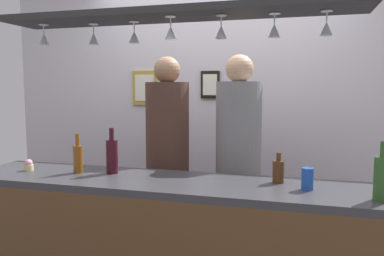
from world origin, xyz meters
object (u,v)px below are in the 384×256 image
object	(u,v)px
picture_frame_crest	(210,85)
picture_frame_caricature	(145,88)
drink_can	(307,179)
bottle_beer_amber_tall	(78,158)
bottle_champagne_green	(382,177)
person_middle_grey_shirt	(238,149)
bottle_beer_brown_stubby	(278,171)
person_left_brown_shirt	(168,146)
cupcake	(29,165)
bottle_wine_dark_red	(112,155)

from	to	relation	value
picture_frame_crest	picture_frame_caricature	bearing A→B (deg)	180.00
picture_frame_caricature	drink_can	bearing A→B (deg)	-42.24
bottle_beer_amber_tall	bottle_champagne_green	bearing A→B (deg)	-4.47
person_middle_grey_shirt	bottle_beer_brown_stubby	bearing A→B (deg)	-59.25
person_left_brown_shirt	picture_frame_crest	distance (m)	0.90
bottle_champagne_green	picture_frame_caricature	distance (m)	2.47
bottle_beer_amber_tall	picture_frame_crest	bearing A→B (deg)	67.45
bottle_beer_brown_stubby	bottle_beer_amber_tall	world-z (taller)	bottle_beer_amber_tall
cupcake	picture_frame_crest	xyz separation A→B (m)	(0.93, 1.41, 0.55)
picture_frame_caricature	bottle_beer_brown_stubby	bearing A→B (deg)	-42.89
bottle_beer_brown_stubby	bottle_champagne_green	xyz separation A→B (m)	(0.51, -0.23, 0.05)
bottle_champagne_green	cupcake	distance (m)	2.17
person_middle_grey_shirt	picture_frame_crest	bearing A→B (deg)	117.81
bottle_beer_amber_tall	picture_frame_crest	distance (m)	1.57
bottle_champagne_green	picture_frame_crest	world-z (taller)	picture_frame_crest
bottle_champagne_green	picture_frame_crest	size ratio (longest dim) A/B	1.15
bottle_beer_amber_tall	picture_frame_caricature	size ratio (longest dim) A/B	0.76
person_middle_grey_shirt	bottle_champagne_green	xyz separation A→B (m)	(0.84, -0.78, 0.01)
person_left_brown_shirt	picture_frame_crest	size ratio (longest dim) A/B	6.77
person_left_brown_shirt	bottle_champagne_green	distance (m)	1.60
bottle_beer_brown_stubby	drink_can	distance (m)	0.20
person_left_brown_shirt	person_middle_grey_shirt	distance (m)	0.56
person_left_brown_shirt	picture_frame_caricature	xyz separation A→B (m)	(-0.50, 0.74, 0.45)
drink_can	picture_frame_crest	world-z (taller)	picture_frame_crest
bottle_champagne_green	picture_frame_caricature	bearing A→B (deg)	141.35
bottle_beer_amber_tall	picture_frame_caricature	bearing A→B (deg)	94.04
person_middle_grey_shirt	picture_frame_crest	size ratio (longest dim) A/B	6.78
bottle_wine_dark_red	bottle_beer_brown_stubby	distance (m)	1.07
bottle_beer_amber_tall	cupcake	distance (m)	0.37
bottle_wine_dark_red	picture_frame_crest	bearing A→B (deg)	75.26
bottle_wine_dark_red	picture_frame_caricature	size ratio (longest dim) A/B	0.88
cupcake	picture_frame_caricature	size ratio (longest dim) A/B	0.23
cupcake	picture_frame_crest	size ratio (longest dim) A/B	0.30
person_middle_grey_shirt	bottle_beer_amber_tall	distance (m)	1.15
drink_can	picture_frame_caricature	distance (m)	2.15
drink_can	picture_frame_caricature	world-z (taller)	picture_frame_caricature
bottle_wine_dark_red	bottle_champagne_green	xyz separation A→B (m)	(1.58, -0.19, 0.00)
person_middle_grey_shirt	bottle_wine_dark_red	size ratio (longest dim) A/B	5.88
bottle_wine_dark_red	drink_can	size ratio (longest dim) A/B	2.46
person_left_brown_shirt	drink_can	world-z (taller)	person_left_brown_shirt
bottle_beer_brown_stubby	bottle_champagne_green	size ratio (longest dim) A/B	0.60
person_middle_grey_shirt	drink_can	world-z (taller)	person_middle_grey_shirt
picture_frame_caricature	bottle_champagne_green	bearing A→B (deg)	-38.65
bottle_beer_amber_tall	drink_can	xyz separation A→B (m)	(1.45, -0.03, -0.04)
bottle_beer_brown_stubby	bottle_beer_amber_tall	size ratio (longest dim) A/B	0.69
bottle_wine_dark_red	cupcake	world-z (taller)	bottle_wine_dark_red
picture_frame_crest	picture_frame_caricature	xyz separation A→B (m)	(-0.67, 0.00, -0.03)
bottle_wine_dark_red	person_middle_grey_shirt	bearing A→B (deg)	38.26
drink_can	picture_frame_crest	distance (m)	1.74
bottle_wine_dark_red	picture_frame_caricature	xyz separation A→B (m)	(-0.32, 1.33, 0.44)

